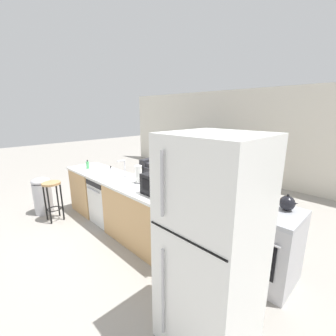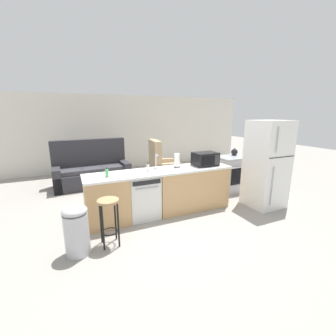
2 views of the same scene
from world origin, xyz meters
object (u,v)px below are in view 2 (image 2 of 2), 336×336
(microwave, at_px, (205,159))
(kettle, at_px, (234,152))
(soap_bottle, at_px, (148,168))
(dish_soap_bottle, at_px, (107,173))
(paper_towel_roll, at_px, (177,161))
(stove_range, at_px, (231,173))
(trash_bin, at_px, (76,230))
(couch, at_px, (92,171))
(armchair, at_px, (161,167))
(dishwasher, at_px, (142,196))
(refrigerator, at_px, (267,164))
(bar_stool, at_px, (109,212))

(microwave, xyz_separation_m, kettle, (1.36, 0.68, -0.05))
(soap_bottle, height_order, dish_soap_bottle, same)
(paper_towel_roll, bearing_deg, stove_range, 14.32)
(trash_bin, distance_m, couch, 3.38)
(couch, distance_m, armchair, 2.04)
(paper_towel_roll, relative_size, armchair, 0.24)
(dishwasher, xyz_separation_m, trash_bin, (-1.23, -0.79, -0.04))
(paper_towel_roll, distance_m, dish_soap_bottle, 1.45)
(microwave, height_order, armchair, armchair)
(refrigerator, bearing_deg, couch, 136.59)
(paper_towel_roll, height_order, trash_bin, paper_towel_roll)
(soap_bottle, height_order, trash_bin, soap_bottle)
(soap_bottle, bearing_deg, trash_bin, -150.12)
(refrigerator, height_order, paper_towel_roll, refrigerator)
(couch, bearing_deg, dish_soap_bottle, -89.36)
(refrigerator, distance_m, kettle, 1.24)
(refrigerator, relative_size, soap_bottle, 10.49)
(paper_towel_roll, bearing_deg, kettle, 16.66)
(dish_soap_bottle, bearing_deg, dishwasher, 5.98)
(bar_stool, xyz_separation_m, armchair, (2.11, 3.03, -0.19))
(dish_soap_bottle, height_order, kettle, kettle)
(microwave, distance_m, paper_towel_roll, 0.63)
(stove_range, height_order, microwave, microwave)
(dishwasher, xyz_separation_m, soap_bottle, (0.12, -0.01, 0.55))
(couch, height_order, armchair, couch)
(stove_range, bearing_deg, kettle, 37.71)
(dish_soap_bottle, bearing_deg, armchair, 49.80)
(dishwasher, distance_m, armchair, 2.66)
(refrigerator, relative_size, armchair, 1.54)
(dishwasher, distance_m, microwave, 1.54)
(dishwasher, bearing_deg, bar_stool, -135.95)
(dishwasher, distance_m, couch, 2.64)
(dishwasher, height_order, trash_bin, dishwasher)
(bar_stool, bearing_deg, trash_bin, -173.92)
(dishwasher, xyz_separation_m, microwave, (1.41, -0.00, 0.62))
(armchair, bearing_deg, bar_stool, -124.81)
(soap_bottle, height_order, couch, couch)
(microwave, height_order, dish_soap_bottle, microwave)
(trash_bin, bearing_deg, soap_bottle, 29.88)
(kettle, height_order, couch, couch)
(paper_towel_roll, xyz_separation_m, dish_soap_bottle, (-1.44, -0.15, -0.07))
(paper_towel_roll, height_order, soap_bottle, paper_towel_roll)
(couch, bearing_deg, soap_bottle, -72.60)
(paper_towel_roll, bearing_deg, soap_bottle, -171.89)
(bar_stool, bearing_deg, couch, 88.59)
(dish_soap_bottle, xyz_separation_m, armchair, (2.00, 2.37, -0.62))
(stove_range, bearing_deg, dishwasher, -168.09)
(dishwasher, relative_size, stove_range, 0.93)
(kettle, bearing_deg, armchair, 131.27)
(dish_soap_bottle, relative_size, couch, 0.09)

